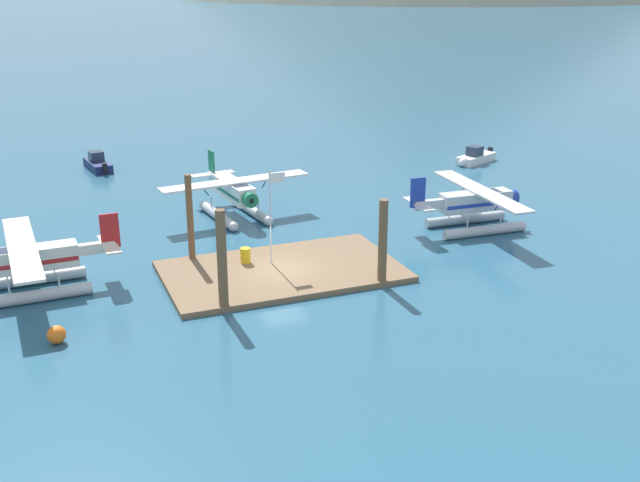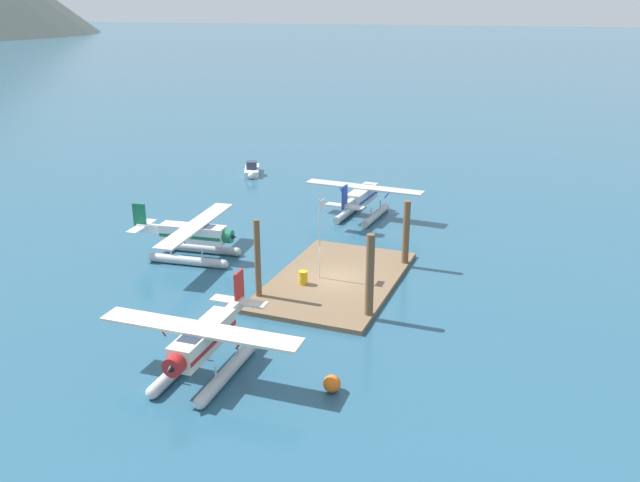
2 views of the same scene
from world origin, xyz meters
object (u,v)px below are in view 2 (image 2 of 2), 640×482
seaplane_silver_stbd_fwd (362,200)px  mooring_buoy (332,384)px  seaplane_cream_port_fwd (203,345)px  boat_white_open_east (252,170)px  flagpole (320,228)px  seaplane_white_bow_centre (194,238)px  fuel_drum (303,278)px

seaplane_silver_stbd_fwd → mooring_buoy: bearing=-165.4°
seaplane_cream_port_fwd → boat_white_open_east: bearing=23.4°
flagpole → seaplane_cream_port_fwd: size_ratio=0.52×
seaplane_cream_port_fwd → boat_white_open_east: size_ratio=2.29×
seaplane_silver_stbd_fwd → seaplane_white_bow_centre: size_ratio=1.00×
flagpole → fuel_drum: size_ratio=6.16×
flagpole → seaplane_cream_port_fwd: bearing=174.6°
flagpole → seaplane_cream_port_fwd: 13.11m
flagpole → fuel_drum: flagpole is taller
seaplane_silver_stbd_fwd → seaplane_cream_port_fwd: (-27.24, -0.43, 0.00)m
flagpole → mooring_buoy: 13.61m
flagpole → seaplane_cream_port_fwd: (-12.88, 1.22, -2.13)m
boat_white_open_east → fuel_drum: bearing=-147.2°
mooring_buoy → flagpole: bearing=23.4°
flagpole → seaplane_white_bow_centre: 10.21m
flagpole → seaplane_silver_stbd_fwd: bearing=6.5°
fuel_drum → mooring_buoy: (-10.65, -5.88, -0.31)m
seaplane_silver_stbd_fwd → boat_white_open_east: 18.80m
seaplane_silver_stbd_fwd → seaplane_white_bow_centre: 16.11m
fuel_drum → seaplane_white_bow_centre: (2.03, 9.34, 0.84)m
fuel_drum → seaplane_white_bow_centre: seaplane_white_bow_centre is taller
boat_white_open_east → seaplane_cream_port_fwd: bearing=-156.6°
mooring_buoy → seaplane_cream_port_fwd: size_ratio=0.08×
seaplane_white_bow_centre → boat_white_open_east: seaplane_white_bow_centre is taller
flagpole → seaplane_silver_stbd_fwd: flagpole is taller
seaplane_cream_port_fwd → seaplane_silver_stbd_fwd: bearing=0.9°
seaplane_silver_stbd_fwd → seaplane_cream_port_fwd: same height
fuel_drum → seaplane_silver_stbd_fwd: (15.82, 1.01, 0.84)m
fuel_drum → seaplane_silver_stbd_fwd: seaplane_silver_stbd_fwd is taller
seaplane_white_bow_centre → flagpole: bearing=-93.3°
seaplane_white_bow_centre → boat_white_open_east: size_ratio=2.30×
fuel_drum → mooring_buoy: bearing=-151.1°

